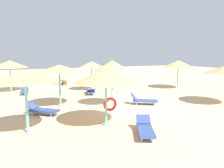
# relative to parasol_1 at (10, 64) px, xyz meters

# --- Properties ---
(ground_plane) EXTENTS (80.00, 80.00, 0.00)m
(ground_plane) POSITION_rel_parasol_1_xyz_m (7.05, -9.84, -2.58)
(ground_plane) COLOR #DBBA8C
(parasol_1) EXTENTS (3.19, 3.19, 2.92)m
(parasol_1) POSITION_rel_parasol_1_xyz_m (0.00, 0.00, 0.00)
(parasol_1) COLOR #6BC6BC
(parasol_1) RESTS_ON ground
(parasol_2) EXTENTS (2.35, 2.35, 3.08)m
(parasol_2) POSITION_rel_parasol_1_xyz_m (6.09, -8.88, 0.14)
(parasol_2) COLOR #6BC6BC
(parasol_2) RESTS_ON ground
(parasol_3) EXTENTS (2.90, 2.90, 2.80)m
(parasol_3) POSITION_rel_parasol_1_xyz_m (2.95, -7.41, -0.03)
(parasol_3) COLOR #6BC6BC
(parasol_3) RESTS_ON ground
(parasol_4) EXTENTS (2.44, 2.44, 2.79)m
(parasol_4) POSITION_rel_parasol_1_xyz_m (6.96, -2.57, -0.08)
(parasol_4) COLOR #6BC6BC
(parasol_4) RESTS_ON ground
(parasol_5) EXTENTS (3.08, 3.08, 2.80)m
(parasol_5) POSITION_rel_parasol_1_xyz_m (4.17, -12.18, -0.13)
(parasol_5) COLOR #6BC6BC
(parasol_5) RESTS_ON ground
(parasol_7) EXTENTS (3.10, 3.10, 2.86)m
(parasol_7) POSITION_rel_parasol_1_xyz_m (15.30, -5.05, -0.08)
(parasol_7) COLOR #6BC6BC
(parasol_7) RESTS_ON ground
(parasol_8) EXTENTS (2.79, 2.79, 2.82)m
(parasol_8) POSITION_rel_parasol_1_xyz_m (0.65, -11.57, -0.03)
(parasol_8) COLOR #6BC6BC
(parasol_8) RESTS_ON ground
(lounger_1) EXTENTS (0.78, 1.90, 0.79)m
(lounger_1) POSITION_rel_parasol_1_xyz_m (1.07, -1.45, -2.26)
(lounger_1) COLOR #33478C
(lounger_1) RESTS_ON ground
(lounger_2) EXTENTS (1.90, 1.57, 0.79)m
(lounger_2) POSITION_rel_parasol_1_xyz_m (8.26, -9.32, -2.26)
(lounger_2) COLOR #33478C
(lounger_2) RESTS_ON ground
(lounger_3) EXTENTS (1.83, 1.76, 0.67)m
(lounger_3) POSITION_rel_parasol_1_xyz_m (1.58, -8.90, -2.27)
(lounger_3) COLOR #33478C
(lounger_3) RESTS_ON ground
(lounger_4) EXTENTS (1.01, 1.99, 0.68)m
(lounger_4) POSITION_rel_parasol_1_xyz_m (6.20, -4.23, -2.27)
(lounger_4) COLOR #33478C
(lounger_4) RESTS_ON ground
(lounger_5) EXTENTS (1.44, 1.99, 0.66)m
(lounger_5) POSITION_rel_parasol_1_xyz_m (5.22, -13.98, -2.27)
(lounger_5) COLOR #33478C
(lounger_5) RESTS_ON ground
(bench_0) EXTENTS (0.47, 1.52, 0.49)m
(bench_0) POSITION_rel_parasol_1_xyz_m (5.43, 2.29, -2.24)
(bench_0) COLOR brown
(bench_0) RESTS_ON ground
(bench_1) EXTENTS (1.55, 0.66, 0.49)m
(bench_1) POSITION_rel_parasol_1_xyz_m (5.10, 3.35, -2.24)
(bench_1) COLOR brown
(bench_1) RESTS_ON ground
(bench_2) EXTENTS (1.54, 0.58, 0.49)m
(bench_2) POSITION_rel_parasol_1_xyz_m (9.48, 2.34, -2.24)
(bench_2) COLOR brown
(bench_2) RESTS_ON ground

